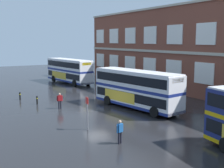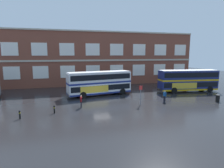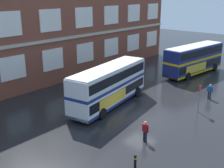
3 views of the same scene
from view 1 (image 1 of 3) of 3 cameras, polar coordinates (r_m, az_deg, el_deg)
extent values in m
plane|color=black|center=(30.99, 0.52, -5.04)|extent=(120.00, 120.00, 0.00)
cube|color=brown|center=(41.79, 18.68, 6.19)|extent=(54.51, 8.00, 11.79)
cube|color=#B2A893|center=(38.85, 14.62, 5.87)|extent=(54.51, 0.16, 0.36)
cube|color=#B2A893|center=(39.12, 15.01, 15.09)|extent=(54.51, 0.28, 0.30)
cube|color=silver|center=(59.08, -2.29, 4.65)|extent=(3.05, 0.12, 2.59)
cube|color=silver|center=(54.31, 0.36, 4.32)|extent=(3.05, 0.12, 2.59)
cube|color=silver|center=(49.68, 3.51, 3.91)|extent=(3.05, 0.12, 2.59)
cube|color=silver|center=(45.23, 7.29, 3.41)|extent=(3.05, 0.12, 2.59)
cube|color=silver|center=(41.02, 11.87, 2.78)|extent=(3.05, 0.12, 2.59)
cube|color=silver|center=(37.14, 17.44, 1.99)|extent=(3.05, 0.12, 2.59)
cube|color=silver|center=(58.96, -2.32, 9.23)|extent=(3.05, 0.12, 2.59)
cube|color=silver|center=(54.17, 0.37, 9.30)|extent=(3.05, 0.12, 2.59)
cube|color=silver|center=(49.53, 3.56, 9.36)|extent=(3.05, 0.12, 2.59)
cube|color=silver|center=(45.06, 7.41, 9.39)|extent=(3.05, 0.12, 2.59)
cube|color=silver|center=(40.84, 12.07, 9.38)|extent=(3.05, 0.12, 2.59)
cube|color=silver|center=(36.94, 17.76, 9.28)|extent=(3.05, 0.12, 2.59)
cube|color=silver|center=(50.80, -8.30, 1.59)|extent=(11.26, 4.20, 1.75)
cube|color=black|center=(50.78, -8.31, 1.83)|extent=(10.83, 4.18, 0.90)
cube|color=navy|center=(50.69, -8.33, 2.74)|extent=(11.26, 4.20, 0.30)
cube|color=silver|center=(50.61, -8.35, 3.78)|extent=(11.26, 4.20, 1.55)
cube|color=black|center=(50.60, -8.35, 3.87)|extent=(10.83, 4.18, 0.90)
cube|color=navy|center=(50.90, -8.29, 0.77)|extent=(11.26, 4.22, 0.28)
cube|color=silver|center=(50.55, -8.37, 4.73)|extent=(11.03, 4.07, 0.12)
cube|color=gold|center=(51.32, -10.29, 1.71)|extent=(4.79, 0.77, 1.10)
cube|color=yellow|center=(45.94, -4.92, 3.90)|extent=(0.31, 1.65, 0.40)
cylinder|color=black|center=(46.97, -7.26, 0.18)|extent=(1.08, 0.48, 1.04)
cylinder|color=black|center=(48.32, -4.68, 0.46)|extent=(1.08, 0.48, 1.04)
cylinder|color=black|center=(53.16, -11.27, 1.05)|extent=(1.08, 0.48, 1.04)
cylinder|color=black|center=(54.36, -8.88, 1.28)|extent=(1.08, 0.48, 1.04)
cube|color=silver|center=(31.52, 4.71, -2.56)|extent=(11.27, 4.33, 1.75)
cube|color=black|center=(31.48, 4.71, -2.18)|extent=(10.84, 4.29, 0.90)
cube|color=navy|center=(31.34, 4.73, -0.72)|extent=(11.27, 4.33, 0.30)
cube|color=silver|center=(31.20, 4.75, 0.96)|extent=(11.27, 4.33, 1.55)
cube|color=black|center=(31.19, 4.75, 1.10)|extent=(10.84, 4.29, 0.90)
cube|color=navy|center=(31.67, 4.69, -3.86)|extent=(11.27, 4.35, 0.28)
cube|color=silver|center=(31.11, 4.77, 2.48)|extent=(11.04, 4.19, 0.12)
cube|color=gold|center=(31.61, 1.36, -2.34)|extent=(4.78, 0.83, 1.10)
cube|color=yellow|center=(27.50, 12.67, 0.66)|extent=(0.33, 1.64, 0.40)
cylinder|color=black|center=(28.15, 8.25, -5.43)|extent=(1.08, 0.49, 1.04)
cylinder|color=black|center=(30.03, 11.57, -4.63)|extent=(1.08, 0.49, 1.04)
cylinder|color=black|center=(33.28, -0.84, -3.18)|extent=(1.08, 0.49, 1.04)
cylinder|color=black|center=(34.88, 2.45, -2.64)|extent=(1.08, 0.49, 1.04)
cylinder|color=black|center=(21.01, 1.35, -10.46)|extent=(0.20, 0.20, 0.85)
cylinder|color=black|center=(21.15, 1.73, -10.34)|extent=(0.20, 0.20, 0.85)
cube|color=#194C8C|center=(20.86, 1.55, -8.52)|extent=(0.33, 0.45, 0.60)
cylinder|color=#194C8C|center=(20.69, 1.04, -8.74)|extent=(0.13, 0.13, 0.57)
cylinder|color=#194C8C|center=(21.05, 2.05, -8.45)|extent=(0.13, 0.13, 0.57)
sphere|color=tan|center=(20.73, 1.56, -7.35)|extent=(0.22, 0.22, 0.22)
cylinder|color=black|center=(31.94, -9.91, -3.98)|extent=(0.18, 0.18, 0.85)
cylinder|color=black|center=(31.89, -10.26, -4.00)|extent=(0.18, 0.18, 0.85)
cube|color=maroon|center=(31.77, -10.12, -2.71)|extent=(0.28, 0.42, 0.60)
cylinder|color=maroon|center=(31.84, -9.66, -2.73)|extent=(0.12, 0.12, 0.57)
cylinder|color=maroon|center=(31.72, -10.58, -2.80)|extent=(0.12, 0.12, 0.57)
sphere|color=tan|center=(31.69, -10.14, -1.93)|extent=(0.22, 0.22, 0.22)
cylinder|color=slate|center=(24.06, -4.82, -5.73)|extent=(0.10, 0.10, 2.70)
cube|color=red|center=(23.81, -4.89, -3.24)|extent=(0.44, 0.04, 0.56)
cylinder|color=black|center=(37.78, -17.45, -2.24)|extent=(0.18, 0.18, 0.95)
cylinder|color=yellow|center=(37.74, -17.46, -1.92)|extent=(0.19, 0.19, 0.08)
cylinder|color=black|center=(34.61, -14.36, -3.07)|extent=(0.18, 0.18, 0.95)
cylinder|color=yellow|center=(34.57, -14.37, -2.73)|extent=(0.19, 0.19, 0.08)
camera|label=2|loc=(34.58, -53.77, 4.76)|focal=30.03mm
camera|label=3|loc=(46.44, -31.36, 12.15)|focal=45.86mm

